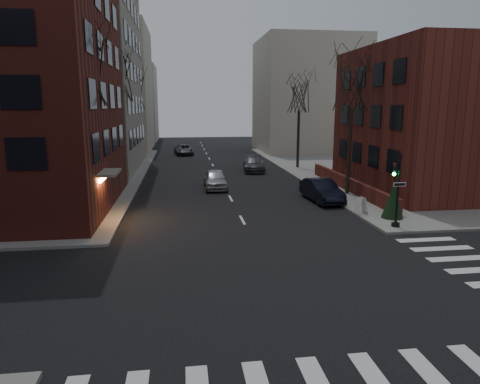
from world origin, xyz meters
The scene contains 21 objects.
ground centered at (0.00, 0.00, 0.00)m, with size 160.00×160.00×0.00m, color black.
building_left_tan centered at (-17.00, 34.00, 14.00)m, with size 18.00×18.00×28.00m, color gray.
building_right_brick centered at (16.50, 19.00, 5.50)m, with size 12.00×14.00×11.00m, color maroon.
low_wall_right centered at (9.30, 19.00, 0.65)m, with size 0.35×16.00×1.00m, color maroon.
building_distant_la centered at (-15.00, 55.00, 9.00)m, with size 14.00×16.00×18.00m, color #BCB19F.
building_distant_ra centered at (15.00, 50.00, 8.00)m, with size 14.00×14.00×16.00m, color #BCB19F.
building_distant_lb centered at (-13.00, 72.00, 7.00)m, with size 10.00×12.00×14.00m, color #BCB19F.
traffic_signal centered at (7.94, 8.99, 1.91)m, with size 0.76×0.44×4.00m.
tree_left_a centered at (-8.80, 14.00, 8.47)m, with size 4.18×4.18×10.26m.
tree_left_b centered at (-8.80, 26.00, 8.91)m, with size 4.40×4.40×10.80m.
tree_left_c centered at (-8.80, 40.00, 8.03)m, with size 3.96×3.96×9.72m.
tree_right_a centered at (8.80, 18.00, 8.03)m, with size 3.96×3.96×9.72m.
tree_right_b centered at (8.80, 32.00, 7.59)m, with size 3.74×3.74×9.18m.
streetlamp_near centered at (-8.20, 22.00, 4.24)m, with size 0.36×0.36×6.28m.
streetlamp_far centered at (-8.20, 42.00, 4.24)m, with size 0.36×0.36×6.28m.
parked_sedan centered at (6.20, 16.18, 0.79)m, with size 1.66×4.77×1.57m, color black.
car_lane_silver centered at (-0.80, 21.97, 0.76)m, with size 1.80×4.48×1.52m, color #A4A4A9.
car_lane_gray centered at (3.87, 30.83, 0.75)m, with size 2.09×5.14×1.49m, color #3E3F43.
car_lane_far centered at (-3.16, 46.80, 0.69)m, with size 2.30×4.98×1.39m, color #424248.
sandwich_board centered at (7.30, 12.01, 0.66)m, with size 0.45×0.64×1.02m, color white.
evergreen_shrub centered at (8.69, 10.75, 1.18)m, with size 1.23×1.23×2.06m, color black.
Camera 1 is at (-3.42, -12.08, 6.61)m, focal length 32.00 mm.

